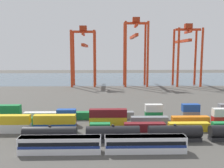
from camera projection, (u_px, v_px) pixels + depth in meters
ground_plane at (111, 100)px, 119.28m from camera, size 420.00×420.00×0.00m
harbour_water at (108, 78)px, 224.23m from camera, size 400.00×110.00×0.01m
passenger_train at (103, 144)px, 56.48m from camera, size 38.92×3.14×3.90m
freight_tank_row at (144, 133)px, 63.70m from camera, size 63.15×3.09×4.55m
shipping_container_0 at (10, 128)px, 70.87m from camera, size 12.10×2.44×2.60m
shipping_container_1 at (9, 120)px, 70.53m from camera, size 12.10×2.44×2.60m
shipping_container_2 at (55, 128)px, 71.19m from camera, size 12.10×2.44×2.60m
shipping_container_3 at (55, 119)px, 70.86m from camera, size 12.10×2.44×2.60m
shipping_container_4 at (100, 127)px, 71.52m from camera, size 6.04×2.44×2.60m
shipping_container_5 at (145, 127)px, 71.85m from camera, size 12.10×2.44×2.60m
shipping_container_6 at (189, 127)px, 72.18m from camera, size 12.10×2.44×2.60m
shipping_container_8 at (25, 121)px, 77.79m from camera, size 12.10×2.44×2.60m
shipping_container_9 at (67, 121)px, 78.13m from camera, size 6.04×2.44×2.60m
shipping_container_10 at (66, 113)px, 77.79m from camera, size 6.04×2.44×2.60m
shipping_container_11 at (108, 121)px, 78.46m from camera, size 12.10×2.44×2.60m
shipping_container_12 at (108, 113)px, 78.13m from camera, size 12.10×2.44×2.60m
shipping_container_13 at (149, 121)px, 78.79m from camera, size 12.10×2.44×2.60m
shipping_container_14 at (190, 120)px, 79.13m from camera, size 12.10×2.44×2.60m
shipping_container_17 at (3, 116)px, 84.43m from camera, size 12.10×2.44×2.60m
shipping_container_18 at (3, 109)px, 84.10m from camera, size 12.10×2.44×2.60m
shipping_container_19 at (41, 116)px, 84.76m from camera, size 12.10×2.44×2.60m
shipping_container_20 at (79, 116)px, 85.08m from camera, size 12.10×2.44×2.60m
shipping_container_21 at (116, 115)px, 85.41m from camera, size 12.10×2.44×2.60m
shipping_container_22 at (154, 115)px, 85.74m from camera, size 6.04×2.44×2.60m
shipping_container_23 at (154, 108)px, 85.40m from camera, size 6.04×2.44×2.60m
shipping_container_24 at (190, 115)px, 86.06m from camera, size 6.04×2.44×2.60m
shipping_container_25 at (191, 108)px, 85.73m from camera, size 6.04×2.44×2.60m
gantry_crane_west at (84, 50)px, 170.05m from camera, size 17.05×37.28×41.47m
gantry_crane_central at (135, 44)px, 170.79m from camera, size 16.59×41.10×47.26m
gantry_crane_east at (186, 48)px, 171.68m from camera, size 17.66×38.33×43.11m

